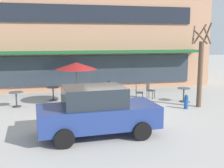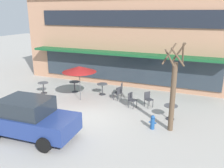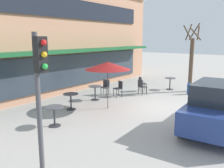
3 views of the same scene
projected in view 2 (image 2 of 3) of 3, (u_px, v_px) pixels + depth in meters
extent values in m
plane|color=#ADA8A0|center=(85.00, 117.00, 12.59)|extent=(80.00, 80.00, 0.00)
cube|color=tan|center=(140.00, 35.00, 20.43)|extent=(16.86, 8.00, 6.85)
cube|color=#19592D|center=(121.00, 54.00, 16.66)|extent=(14.33, 1.10, 0.16)
cube|color=#1E232D|center=(124.00, 18.00, 16.41)|extent=(13.49, 0.10, 1.10)
cube|color=#2D3842|center=(123.00, 69.00, 17.45)|extent=(13.49, 0.10, 1.90)
cylinder|color=#333338|center=(170.00, 119.00, 12.36)|extent=(0.44, 0.44, 0.03)
cylinder|color=#333338|center=(170.00, 112.00, 12.26)|extent=(0.07, 0.07, 0.70)
cylinder|color=#4C4C51|center=(171.00, 106.00, 12.15)|extent=(0.70, 0.70, 0.03)
cylinder|color=#333338|center=(102.00, 94.00, 16.05)|extent=(0.44, 0.44, 0.03)
cylinder|color=#333338|center=(102.00, 89.00, 15.94)|extent=(0.07, 0.07, 0.70)
cylinder|color=#4C4C51|center=(102.00, 84.00, 15.84)|extent=(0.70, 0.70, 0.03)
cylinder|color=#333338|center=(44.00, 93.00, 16.31)|extent=(0.44, 0.44, 0.03)
cylinder|color=#333338|center=(44.00, 88.00, 16.21)|extent=(0.07, 0.07, 0.70)
cylinder|color=#4C4C51|center=(43.00, 83.00, 16.10)|extent=(0.70, 0.70, 0.03)
cylinder|color=#333338|center=(75.00, 92.00, 16.56)|extent=(0.44, 0.44, 0.03)
cylinder|color=#333338|center=(75.00, 87.00, 16.46)|extent=(0.07, 0.07, 0.70)
cylinder|color=#4C4C51|center=(74.00, 82.00, 16.35)|extent=(0.70, 0.70, 0.03)
cylinder|color=#4C4C51|center=(80.00, 84.00, 14.71)|extent=(0.04, 0.04, 2.20)
cone|color=maroon|center=(79.00, 69.00, 14.44)|extent=(2.10, 2.10, 0.35)
cylinder|color=#333338|center=(116.00, 93.00, 15.65)|extent=(0.04, 0.04, 0.45)
cylinder|color=#333338|center=(117.00, 91.00, 15.96)|extent=(0.04, 0.04, 0.45)
cylinder|color=#333338|center=(121.00, 93.00, 15.58)|extent=(0.04, 0.04, 0.45)
cylinder|color=#333338|center=(122.00, 92.00, 15.90)|extent=(0.04, 0.04, 0.45)
cube|color=#333338|center=(119.00, 89.00, 15.70)|extent=(0.47, 0.47, 0.04)
cube|color=#333338|center=(122.00, 86.00, 15.60)|extent=(0.12, 0.40, 0.40)
cylinder|color=#333338|center=(137.00, 104.00, 13.80)|extent=(0.04, 0.04, 0.45)
cylinder|color=#333338|center=(133.00, 106.00, 13.55)|extent=(0.04, 0.04, 0.45)
cylinder|color=#333338|center=(132.00, 103.00, 14.01)|extent=(0.04, 0.04, 0.45)
cylinder|color=#333338|center=(128.00, 104.00, 13.76)|extent=(0.04, 0.04, 0.45)
cube|color=#333338|center=(133.00, 100.00, 13.71)|extent=(0.50, 0.50, 0.04)
cube|color=#333338|center=(130.00, 96.00, 13.75)|extent=(0.16, 0.39, 0.40)
cylinder|color=#333338|center=(153.00, 104.00, 13.81)|extent=(0.04, 0.04, 0.45)
cylinder|color=#333338|center=(148.00, 105.00, 13.65)|extent=(0.04, 0.04, 0.45)
cylinder|color=#333338|center=(149.00, 102.00, 14.09)|extent=(0.04, 0.04, 0.45)
cylinder|color=#333338|center=(145.00, 103.00, 13.94)|extent=(0.04, 0.04, 0.45)
cube|color=#333338|center=(149.00, 100.00, 13.80)|extent=(0.56, 0.56, 0.04)
cube|color=#333338|center=(147.00, 95.00, 13.89)|extent=(0.28, 0.33, 0.40)
cylinder|color=#333338|center=(113.00, 96.00, 15.02)|extent=(0.04, 0.04, 0.45)
cylinder|color=#333338|center=(117.00, 95.00, 15.25)|extent=(0.04, 0.04, 0.45)
cylinder|color=#333338|center=(117.00, 98.00, 14.79)|extent=(0.04, 0.04, 0.45)
cylinder|color=#333338|center=(121.00, 97.00, 15.01)|extent=(0.04, 0.04, 0.45)
cube|color=#333338|center=(117.00, 93.00, 14.94)|extent=(0.52, 0.52, 0.04)
cube|color=#333338|center=(119.00, 90.00, 14.76)|extent=(0.19, 0.38, 0.40)
cube|color=navy|center=(30.00, 122.00, 10.48)|extent=(4.30, 2.04, 0.76)
cube|color=#232B33|center=(26.00, 106.00, 10.32)|extent=(2.19, 1.72, 0.68)
cylinder|color=black|center=(67.00, 125.00, 10.99)|extent=(0.65, 0.26, 0.64)
cylinder|color=black|center=(44.00, 145.00, 9.37)|extent=(0.65, 0.26, 0.64)
cylinder|color=black|center=(21.00, 117.00, 11.82)|extent=(0.65, 0.26, 0.64)
cylinder|color=brown|center=(173.00, 98.00, 10.75)|extent=(0.24, 0.24, 3.25)
cylinder|color=brown|center=(183.00, 54.00, 10.08)|extent=(0.12, 0.64, 1.02)
cylinder|color=brown|center=(178.00, 53.00, 10.40)|extent=(0.64, 0.20, 0.97)
cylinder|color=brown|center=(169.00, 54.00, 10.50)|extent=(0.53, 0.74, 0.91)
cylinder|color=brown|center=(170.00, 58.00, 10.08)|extent=(0.59, 0.53, 0.70)
cylinder|color=brown|center=(178.00, 57.00, 9.91)|extent=(0.63, 0.33, 0.82)
cylinder|color=#1E4C8C|center=(153.00, 124.00, 11.25)|extent=(0.20, 0.20, 0.55)
sphere|color=#1E4C8C|center=(153.00, 117.00, 11.15)|extent=(0.19, 0.19, 0.19)
cylinder|color=#1E4C8C|center=(150.00, 122.00, 11.28)|extent=(0.10, 0.07, 0.07)
cylinder|color=#1E4C8C|center=(155.00, 123.00, 11.18)|extent=(0.10, 0.07, 0.07)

